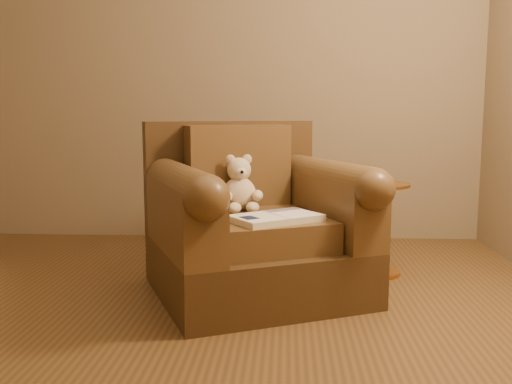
{
  "coord_description": "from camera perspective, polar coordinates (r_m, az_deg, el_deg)",
  "views": [
    {
      "loc": [
        0.5,
        -2.51,
        1.0
      ],
      "look_at": [
        0.33,
        0.49,
        0.58
      ],
      "focal_mm": 40.0,
      "sensor_mm": 36.0,
      "label": 1
    }
  ],
  "objects": [
    {
      "name": "floor",
      "position": [
        2.75,
        -7.67,
        -13.4
      ],
      "size": [
        4.0,
        4.0,
        0.0
      ],
      "primitive_type": "plane",
      "color": "brown",
      "rests_on": "ground"
    },
    {
      "name": "armchair",
      "position": [
        3.16,
        -0.24,
        -3.57
      ],
      "size": [
        1.36,
        1.34,
        0.94
      ],
      "rotation": [
        0.0,
        0.0,
        0.41
      ],
      "color": "#422D16",
      "rests_on": "floor"
    },
    {
      "name": "teddy_bear",
      "position": [
        3.19,
        -1.61,
        0.29
      ],
      "size": [
        0.23,
        0.27,
        0.32
      ],
      "rotation": [
        0.0,
        0.0,
        0.28
      ],
      "color": "beige",
      "rests_on": "armchair"
    },
    {
      "name": "guidebook",
      "position": [
        2.88,
        2.0,
        -2.61
      ],
      "size": [
        0.51,
        0.47,
        0.04
      ],
      "rotation": [
        0.0,
        0.0,
        0.62
      ],
      "color": "beige",
      "rests_on": "armchair"
    },
    {
      "name": "side_table",
      "position": [
        3.6,
        11.82,
        -3.28
      ],
      "size": [
        0.41,
        0.41,
        0.57
      ],
      "color": "#D68C3B",
      "rests_on": "floor"
    }
  ]
}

